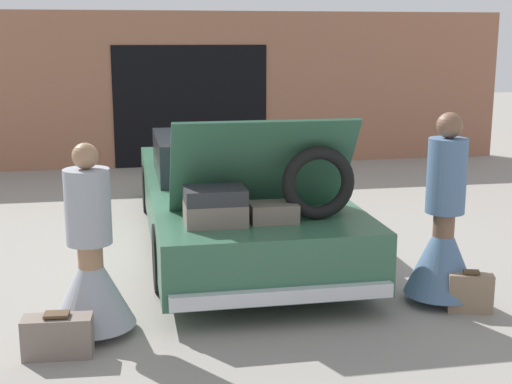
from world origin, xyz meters
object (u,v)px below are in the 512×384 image
car (233,194)px  suitcase_beside_left_person (58,336)px  suitcase_beside_right_person (470,293)px  person_left (91,268)px  person_right (443,237)px

car → suitcase_beside_left_person: 3.37m
suitcase_beside_right_person → person_left: bearing=177.5°
person_left → suitcase_beside_right_person: size_ratio=3.86×
car → suitcase_beside_right_person: 3.11m
person_left → person_right: person_right is taller
person_left → car: bearing=159.4°
person_right → suitcase_beside_left_person: person_right is taller
car → person_left: size_ratio=3.38×
suitcase_beside_left_person → car: bearing=57.9°
suitcase_beside_left_person → suitcase_beside_right_person: 3.47m
car → person_right: person_right is taller
car → suitcase_beside_left_person: car is taller
suitcase_beside_right_person → suitcase_beside_left_person: bearing=-175.9°
person_right → suitcase_beside_right_person: 0.54m
car → suitcase_beside_left_person: (-1.78, -2.83, -0.40)m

